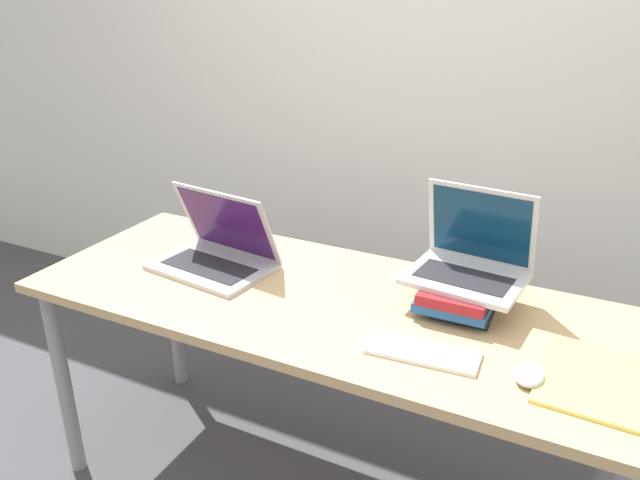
% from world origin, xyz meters
% --- Properties ---
extents(wall_back, '(8.00, 0.05, 2.70)m').
position_xyz_m(wall_back, '(0.00, 1.37, 1.35)').
color(wall_back, silver).
rests_on(wall_back, ground_plane).
extents(desk, '(1.79, 0.70, 0.75)m').
position_xyz_m(desk, '(0.00, 0.35, 0.67)').
color(desk, tan).
rests_on(desk, ground_plane).
extents(laptop_left, '(0.40, 0.31, 0.26)m').
position_xyz_m(laptop_left, '(-0.40, 0.38, 0.80)').
color(laptop_left, '#B2B2B7').
rests_on(laptop_left, desk).
extents(book_stack, '(0.21, 0.27, 0.08)m').
position_xyz_m(book_stack, '(0.38, 0.47, 0.79)').
color(book_stack, black).
rests_on(book_stack, desk).
extents(laptop_on_books, '(0.34, 0.28, 0.26)m').
position_xyz_m(laptop_on_books, '(0.38, 0.51, 0.88)').
color(laptop_on_books, silver).
rests_on(laptop_on_books, book_stack).
extents(wireless_keyboard, '(0.29, 0.13, 0.01)m').
position_xyz_m(wireless_keyboard, '(0.35, 0.19, 0.76)').
color(wireless_keyboard, white).
rests_on(wireless_keyboard, desk).
extents(mouse, '(0.07, 0.10, 0.03)m').
position_xyz_m(mouse, '(0.61, 0.19, 0.76)').
color(mouse, '#B2B2B7').
rests_on(mouse, desk).
extents(notepad, '(0.24, 0.31, 0.01)m').
position_xyz_m(notepad, '(0.74, 0.26, 0.75)').
color(notepad, '#EFE066').
rests_on(notepad, desk).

